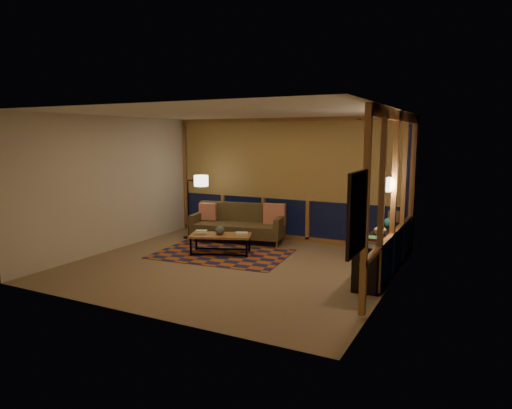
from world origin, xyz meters
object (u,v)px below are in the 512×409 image
at_px(coffee_table, 221,244).
at_px(bookshelf, 385,250).
at_px(sofa, 238,223).
at_px(floor_lamp, 188,206).

xyz_separation_m(coffee_table, bookshelf, (3.09, 0.37, 0.15)).
bearing_deg(sofa, bookshelf, -23.77).
height_order(floor_lamp, bookshelf, floor_lamp).
bearing_deg(bookshelf, sofa, 167.58).
xyz_separation_m(floor_lamp, bookshelf, (4.51, -0.57, -0.37)).
bearing_deg(floor_lamp, coffee_table, -40.89).
bearing_deg(sofa, coffee_table, -89.84).
bearing_deg(coffee_table, bookshelf, -14.15).
distance_m(sofa, coffee_table, 1.14).
xyz_separation_m(coffee_table, floor_lamp, (-1.43, 0.95, 0.53)).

